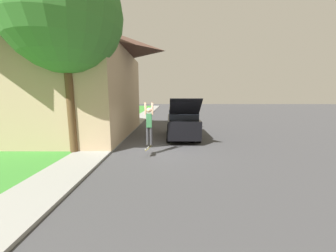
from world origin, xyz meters
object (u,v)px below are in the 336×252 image
Objects in this scene: suv_parked at (182,122)px; skateboarder at (149,123)px; skateboard at (149,148)px; car_down_street at (177,114)px; lawn_tree_near at (63,14)px; fire_hydrant at (90,143)px.

skateboarder is (-1.81, -3.92, 0.46)m from suv_parked.
skateboard is (-1.85, -4.02, -0.73)m from suv_parked.
suv_parked reaches higher than skateboard.
suv_parked is at bearing 65.36° from skateboard.
car_down_street is 13.64m from skateboard.
lawn_tree_near is 1.63× the size of suv_parked.
fire_hydrant is at bearing -144.29° from suv_parked.
car_down_street is at bearing 81.95° from skateboard.
car_down_street is 13.56m from skateboarder.
lawn_tree_near reaches higher than skateboard.
lawn_tree_near is 7.10m from skateboard.
fire_hydrant is (-4.87, -3.50, -0.62)m from suv_parked.
car_down_street is at bearing 69.18° from fire_hydrant.
skateboard is (3.72, -0.32, -6.04)m from lawn_tree_near.
lawn_tree_near is 5.98m from fire_hydrant.
car_down_street is (5.63, 13.19, -5.71)m from lawn_tree_near.
skateboarder is 1.20m from skateboard.
skateboarder is (-1.88, -13.40, 0.86)m from car_down_street.
fire_hydrant is (0.69, 0.20, -5.94)m from lawn_tree_near.
lawn_tree_near is at bearing -113.10° from car_down_street.
skateboard is 1.01× the size of fire_hydrant.
suv_parked reaches higher than car_down_street.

